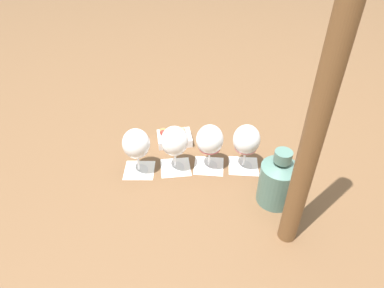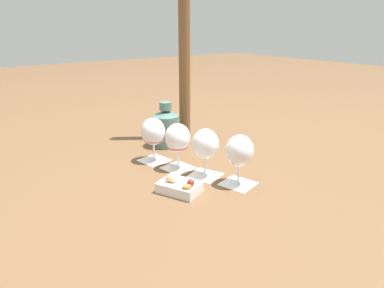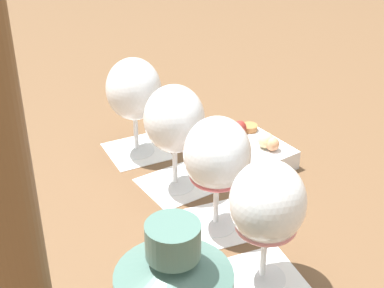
# 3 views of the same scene
# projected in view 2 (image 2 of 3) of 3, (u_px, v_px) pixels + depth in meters

# --- Properties ---
(ground_plane) EXTENTS (8.00, 8.00, 0.00)m
(ground_plane) POSITION_uv_depth(u_px,v_px,m) (192.00, 171.00, 1.26)
(ground_plane) COLOR brown
(tasting_card_0) EXTENTS (0.12, 0.12, 0.00)m
(tasting_card_0) POSITION_uv_depth(u_px,v_px,m) (154.00, 160.00, 1.36)
(tasting_card_0) COLOR white
(tasting_card_0) RESTS_ON ground_plane
(tasting_card_1) EXTENTS (0.12, 0.12, 0.00)m
(tasting_card_1) POSITION_uv_depth(u_px,v_px,m) (178.00, 168.00, 1.29)
(tasting_card_1) COLOR white
(tasting_card_1) RESTS_ON ground_plane
(tasting_card_2) EXTENTS (0.13, 0.13, 0.00)m
(tasting_card_2) POSITION_uv_depth(u_px,v_px,m) (205.00, 175.00, 1.22)
(tasting_card_2) COLOR white
(tasting_card_2) RESTS_ON ground_plane
(tasting_card_3) EXTENTS (0.13, 0.12, 0.00)m
(tasting_card_3) POSITION_uv_depth(u_px,v_px,m) (238.00, 184.00, 1.16)
(tasting_card_3) COLOR white
(tasting_card_3) RESTS_ON ground_plane
(wine_glass_0) EXTENTS (0.09, 0.09, 0.17)m
(wine_glass_0) POSITION_uv_depth(u_px,v_px,m) (153.00, 133.00, 1.32)
(wine_glass_0) COLOR white
(wine_glass_0) RESTS_ON tasting_card_0
(wine_glass_1) EXTENTS (0.09, 0.09, 0.17)m
(wine_glass_1) POSITION_uv_depth(u_px,v_px,m) (178.00, 139.00, 1.25)
(wine_glass_1) COLOR white
(wine_glass_1) RESTS_ON tasting_card_1
(wine_glass_2) EXTENTS (0.09, 0.09, 0.17)m
(wine_glass_2) POSITION_uv_depth(u_px,v_px,m) (205.00, 146.00, 1.19)
(wine_glass_2) COLOR white
(wine_glass_2) RESTS_ON tasting_card_2
(wine_glass_3) EXTENTS (0.09, 0.09, 0.17)m
(wine_glass_3) POSITION_uv_depth(u_px,v_px,m) (240.00, 153.00, 1.12)
(wine_glass_3) COLOR white
(wine_glass_3) RESTS_ON tasting_card_3
(ceramic_vase) EXTENTS (0.12, 0.12, 0.20)m
(ceramic_vase) POSITION_uv_depth(u_px,v_px,m) (166.00, 127.00, 1.50)
(ceramic_vase) COLOR #4C7066
(ceramic_vase) RESTS_ON ground_plane
(snack_dish) EXTENTS (0.16, 0.14, 0.06)m
(snack_dish) POSITION_uv_depth(u_px,v_px,m) (179.00, 186.00, 1.10)
(snack_dish) COLOR silver
(snack_dish) RESTS_ON ground_plane
(umbrella_pole) EXTENTS (0.05, 0.05, 0.95)m
(umbrella_pole) POSITION_uv_depth(u_px,v_px,m) (184.00, 34.00, 1.48)
(umbrella_pole) COLOR brown
(umbrella_pole) RESTS_ON ground_plane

